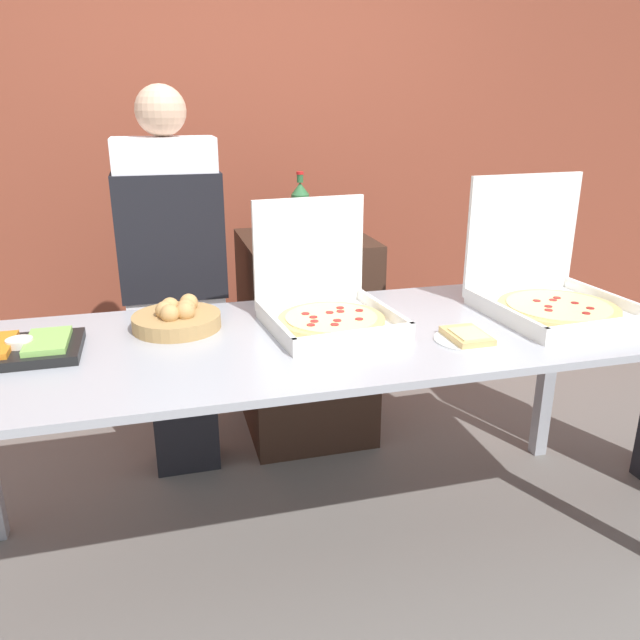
{
  "coord_description": "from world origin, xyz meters",
  "views": [
    {
      "loc": [
        -0.51,
        -1.88,
        1.59
      ],
      "look_at": [
        0.0,
        0.0,
        0.91
      ],
      "focal_mm": 35.0,
      "sensor_mm": 36.0,
      "label": 1
    }
  ],
  "objects": [
    {
      "name": "brick_wall_behind",
      "position": [
        0.0,
        1.7,
        1.4
      ],
      "size": [
        10.0,
        0.06,
        2.8
      ],
      "color": "brown",
      "rests_on": "ground_plane"
    },
    {
      "name": "soda_can_silver",
      "position": [
        0.05,
        1.06,
        1.06
      ],
      "size": [
        0.07,
        0.07,
        0.12
      ],
      "color": "silver",
      "rests_on": "sideboard_podium"
    },
    {
      "name": "sideboard_podium",
      "position": [
        0.17,
        0.91,
        0.5
      ],
      "size": [
        0.59,
        0.59,
        1.0
      ],
      "color": "#382319",
      "rests_on": "ground_plane"
    },
    {
      "name": "paper_plate_front_right",
      "position": [
        0.45,
        -0.18,
        0.87
      ],
      "size": [
        0.21,
        0.21,
        0.03
      ],
      "color": "white",
      "rests_on": "buffet_table"
    },
    {
      "name": "buffet_table",
      "position": [
        0.0,
        0.0,
        0.77
      ],
      "size": [
        2.47,
        0.86,
        0.86
      ],
      "color": "#A8AAB2",
      "rests_on": "ground_plane"
    },
    {
      "name": "veggie_tray",
      "position": [
        -0.93,
        0.06,
        0.88
      ],
      "size": [
        0.35,
        0.26,
        0.05
      ],
      "color": "black",
      "rests_on": "buffet_table"
    },
    {
      "name": "pizza_box_far_left",
      "position": [
        0.88,
        0.02,
        0.94
      ],
      "size": [
        0.52,
        0.53,
        0.48
      ],
      "rotation": [
        0.0,
        0.0,
        0.07
      ],
      "color": "white",
      "rests_on": "buffet_table"
    },
    {
      "name": "ground_plane",
      "position": [
        0.0,
        0.0,
        0.0
      ],
      "size": [
        16.0,
        16.0,
        0.0
      ],
      "primitive_type": "plane",
      "color": "slate"
    },
    {
      "name": "bread_basket",
      "position": [
        -0.46,
        0.18,
        0.9
      ],
      "size": [
        0.3,
        0.3,
        0.1
      ],
      "color": "tan",
      "rests_on": "buffet_table"
    },
    {
      "name": "pizza_box_near_right",
      "position": [
        0.05,
        0.1,
        0.94
      ],
      "size": [
        0.46,
        0.47,
        0.42
      ],
      "rotation": [
        0.0,
        0.0,
        0.1
      ],
      "color": "white",
      "rests_on": "buffet_table"
    },
    {
      "name": "person_server_vest",
      "position": [
        -0.44,
        0.73,
        0.93
      ],
      "size": [
        0.42,
        0.24,
        1.66
      ],
      "rotation": [
        0.0,
        0.0,
        3.14
      ],
      "color": "black",
      "rests_on": "ground_plane"
    },
    {
      "name": "soda_can_colored",
      "position": [
        0.35,
        0.97,
        1.06
      ],
      "size": [
        0.07,
        0.07,
        0.12
      ],
      "color": "#334CB2",
      "rests_on": "sideboard_podium"
    },
    {
      "name": "soda_bottle",
      "position": [
        0.14,
        0.86,
        1.13
      ],
      "size": [
        0.08,
        0.08,
        0.3
      ],
      "color": "#2D6638",
      "rests_on": "sideboard_podium"
    }
  ]
}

